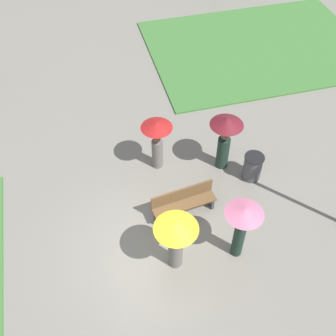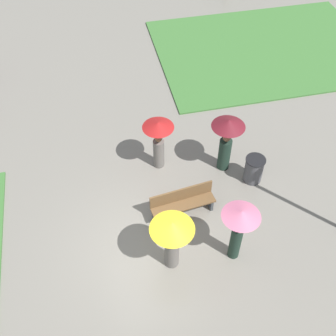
# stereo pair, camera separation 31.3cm
# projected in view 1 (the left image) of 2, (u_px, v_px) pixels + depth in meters

# --- Properties ---
(ground_plane) EXTENTS (90.00, 90.00, 0.00)m
(ground_plane) POSITION_uv_depth(u_px,v_px,m) (151.00, 246.00, 11.40)
(ground_plane) COLOR gray
(lawn_patch_far) EXTENTS (9.15, 6.62, 0.06)m
(lawn_patch_far) POSITION_uv_depth(u_px,v_px,m) (258.00, 47.00, 17.98)
(lawn_patch_far) COLOR #427A38
(lawn_patch_far) RESTS_ON ground_plane
(park_bench) EXTENTS (1.88, 0.65, 0.90)m
(park_bench) POSITION_uv_depth(u_px,v_px,m) (183.00, 201.00, 11.84)
(park_bench) COLOR brown
(park_bench) RESTS_ON ground_plane
(trash_bin) EXTENTS (0.61, 0.61, 0.88)m
(trash_bin) POSITION_uv_depth(u_px,v_px,m) (253.00, 167.00, 12.76)
(trash_bin) COLOR #4C4C51
(trash_bin) RESTS_ON ground_plane
(crowd_person_red) EXTENTS (0.94, 0.94, 1.79)m
(crowd_person_red) POSITION_uv_depth(u_px,v_px,m) (157.00, 138.00, 12.53)
(crowd_person_red) COLOR slate
(crowd_person_red) RESTS_ON ground_plane
(crowd_person_yellow) EXTENTS (1.10, 1.10, 1.80)m
(crowd_person_yellow) POSITION_uv_depth(u_px,v_px,m) (176.00, 235.00, 10.12)
(crowd_person_yellow) COLOR slate
(crowd_person_yellow) RESTS_ON ground_plane
(crowd_person_pink) EXTENTS (0.96, 0.96, 1.92)m
(crowd_person_pink) POSITION_uv_depth(u_px,v_px,m) (242.00, 223.00, 10.28)
(crowd_person_pink) COLOR #1E3328
(crowd_person_pink) RESTS_ON ground_plane
(crowd_person_maroon) EXTENTS (0.99, 0.99, 1.94)m
(crowd_person_maroon) POSITION_uv_depth(u_px,v_px,m) (225.00, 135.00, 12.46)
(crowd_person_maroon) COLOR #1E3328
(crowd_person_maroon) RESTS_ON ground_plane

